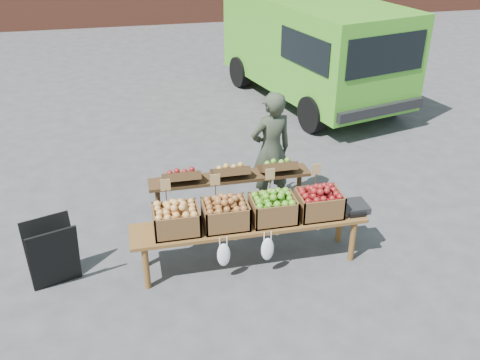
{
  "coord_description": "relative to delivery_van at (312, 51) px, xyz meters",
  "views": [
    {
      "loc": [
        -1.63,
        -5.03,
        3.89
      ],
      "look_at": [
        -0.44,
        0.44,
        0.85
      ],
      "focal_mm": 40.0,
      "sensor_mm": 36.0,
      "label": 1
    }
  ],
  "objects": [
    {
      "name": "crate_red_apples",
      "position": [
        -2.25,
        -5.2,
        -0.32
      ],
      "size": [
        0.5,
        0.4,
        0.28
      ],
      "primitive_type": null,
      "color": "#327919",
      "rests_on": "display_bench"
    },
    {
      "name": "delivery_van",
      "position": [
        0.0,
        0.0,
        0.0
      ],
      "size": [
        3.19,
        4.99,
        2.06
      ],
      "primitive_type": null,
      "rotation": [
        0.0,
        0.0,
        0.25
      ],
      "color": "#48A225",
      "rests_on": "ground"
    },
    {
      "name": "display_bench",
      "position": [
        -2.53,
        -5.2,
        -0.75
      ],
      "size": [
        2.7,
        0.56,
        0.57
      ],
      "primitive_type": null,
      "color": "brown",
      "rests_on": "ground"
    },
    {
      "name": "chalkboard_sign",
      "position": [
        -4.71,
        -5.11,
        -0.63
      ],
      "size": [
        0.59,
        0.44,
        0.8
      ],
      "primitive_type": null,
      "rotation": [
        0.0,
        0.0,
        0.31
      ],
      "color": "black",
      "rests_on": "ground"
    },
    {
      "name": "crate_russet_pears",
      "position": [
        -2.8,
        -5.2,
        -0.32
      ],
      "size": [
        0.5,
        0.4,
        0.28
      ],
      "primitive_type": null,
      "color": "#A05930",
      "rests_on": "display_bench"
    },
    {
      "name": "ground",
      "position": [
        -2.09,
        -5.14,
        -1.03
      ],
      "size": [
        80.0,
        80.0,
        0.0
      ],
      "primitive_type": "plane",
      "color": "#434346"
    },
    {
      "name": "back_table",
      "position": [
        -2.6,
        -4.48,
        -0.51
      ],
      "size": [
        2.1,
        0.44,
        1.04
      ],
      "primitive_type": null,
      "color": "#3E2916",
      "rests_on": "ground"
    },
    {
      "name": "weighing_scale",
      "position": [
        -1.28,
        -5.2,
        -0.42
      ],
      "size": [
        0.34,
        0.3,
        0.08
      ],
      "primitive_type": "cube",
      "color": "black",
      "rests_on": "display_bench"
    },
    {
      "name": "crate_green_apples",
      "position": [
        -1.7,
        -5.2,
        -0.32
      ],
      "size": [
        0.5,
        0.4,
        0.28
      ],
      "primitive_type": null,
      "color": "maroon",
      "rests_on": "display_bench"
    },
    {
      "name": "crate_golden_apples",
      "position": [
        -3.35,
        -5.2,
        -0.32
      ],
      "size": [
        0.5,
        0.4,
        0.28
      ],
      "primitive_type": null,
      "color": "gold",
      "rests_on": "display_bench"
    },
    {
      "name": "vendor",
      "position": [
        -1.93,
        -3.92,
        -0.21
      ],
      "size": [
        0.67,
        0.51,
        1.64
      ],
      "primitive_type": "imported",
      "rotation": [
        0.0,
        0.0,
        3.35
      ],
      "color": "#32392B",
      "rests_on": "ground"
    }
  ]
}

